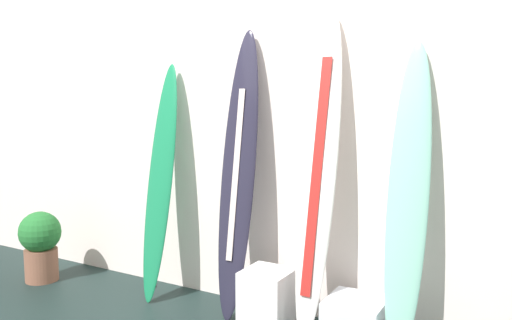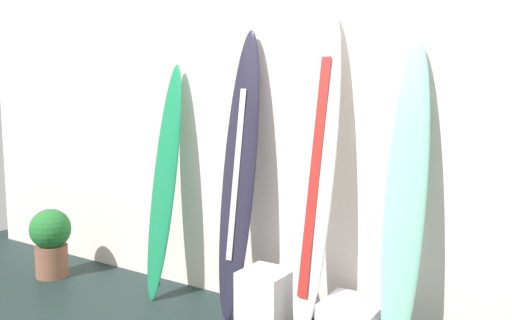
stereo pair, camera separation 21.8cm
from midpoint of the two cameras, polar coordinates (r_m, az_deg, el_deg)
wall_back at (r=4.05m, az=4.85°, el=3.64°), size 7.20×0.20×2.80m
surfboard_emerald at (r=4.35m, az=-8.31°, el=-2.46°), size 0.25×0.43×1.88m
surfboard_charcoal at (r=3.91m, az=-0.24°, el=-1.71°), size 0.29×0.42×2.11m
surfboard_ivory at (r=3.58m, az=8.21°, el=-1.76°), size 0.27×0.47×2.19m
surfboard_seafoam at (r=3.41m, az=17.35°, el=-4.36°), size 0.28×0.43×1.97m
display_block_center at (r=3.86m, az=2.75°, el=-14.67°), size 0.33×0.33×0.42m
potted_plant at (r=5.16m, az=-19.84°, el=-7.95°), size 0.36×0.36×0.62m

